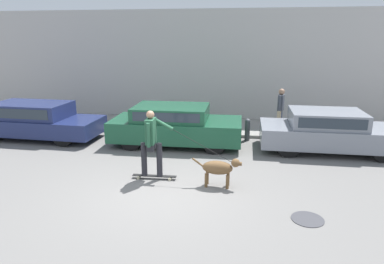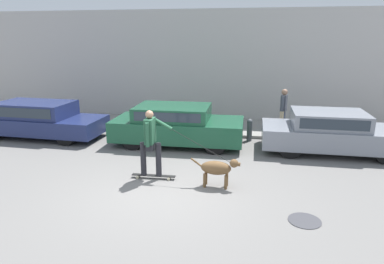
{
  "view_description": "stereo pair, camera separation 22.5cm",
  "coord_description": "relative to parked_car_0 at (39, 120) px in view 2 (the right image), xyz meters",
  "views": [
    {
      "loc": [
        1.73,
        -6.93,
        3.34
      ],
      "look_at": [
        0.42,
        1.66,
        0.95
      ],
      "focal_mm": 32.0,
      "sensor_mm": 36.0,
      "label": 1
    },
    {
      "loc": [
        1.95,
        -6.89,
        3.34
      ],
      "look_at": [
        0.42,
        1.66,
        0.95
      ],
      "focal_mm": 32.0,
      "sensor_mm": 36.0,
      "label": 2
    }
  ],
  "objects": [
    {
      "name": "ground_plane",
      "position": [
        5.29,
        -3.52,
        -0.62
      ],
      "size": [
        36.0,
        36.0,
        0.0
      ],
      "primitive_type": "plane",
      "color": "slate"
    },
    {
      "name": "back_wall",
      "position": [
        5.29,
        3.71,
        1.62
      ],
      "size": [
        32.0,
        0.3,
        4.46
      ],
      "color": "#B2ADA8",
      "rests_on": "ground_plane"
    },
    {
      "name": "sidewalk_curb",
      "position": [
        5.29,
        2.29,
        -0.56
      ],
      "size": [
        30.0,
        2.49,
        0.1
      ],
      "color": "gray",
      "rests_on": "ground_plane"
    },
    {
      "name": "parked_car_0",
      "position": [
        0.0,
        0.0,
        0.0
      ],
      "size": [
        4.43,
        1.81,
        1.23
      ],
      "rotation": [
        0.0,
        0.0,
        -0.04
      ],
      "color": "black",
      "rests_on": "ground_plane"
    },
    {
      "name": "parked_car_1",
      "position": [
        4.87,
        -0.0,
        0.02
      ],
      "size": [
        4.16,
        1.86,
        1.27
      ],
      "rotation": [
        0.0,
        0.0,
        0.01
      ],
      "color": "black",
      "rests_on": "ground_plane"
    },
    {
      "name": "parked_car_2",
      "position": [
        9.62,
        -0.0,
        0.0
      ],
      "size": [
        4.17,
        1.75,
        1.25
      ],
      "rotation": [
        0.0,
        0.0,
        -0.01
      ],
      "color": "black",
      "rests_on": "ground_plane"
    },
    {
      "name": "dog",
      "position": [
        6.52,
        -3.08,
        -0.16
      ],
      "size": [
        1.16,
        0.35,
        0.71
      ],
      "rotation": [
        0.0,
        0.0,
        -0.04
      ],
      "color": "brown",
      "rests_on": "ground_plane"
    },
    {
      "name": "skateboarder",
      "position": [
        4.89,
        -2.88,
        0.36
      ],
      "size": [
        2.51,
        0.58,
        1.71
      ],
      "rotation": [
        0.0,
        0.0,
        0.03
      ],
      "color": "beige",
      "rests_on": "ground_plane"
    },
    {
      "name": "pedestrian_with_bag",
      "position": [
        8.32,
        1.72,
        0.35
      ],
      "size": [
        0.28,
        0.61,
        1.54
      ],
      "rotation": [
        0.0,
        0.0,
        2.88
      ],
      "color": "#3D4760",
      "rests_on": "sidewalk_curb"
    },
    {
      "name": "manhole_cover",
      "position": [
        8.32,
        -4.33,
        -0.61
      ],
      "size": [
        0.62,
        0.62,
        0.01
      ],
      "color": "#38383D",
      "rests_on": "ground_plane"
    },
    {
      "name": "fire_hydrant",
      "position": [
        7.18,
        0.8,
        -0.22
      ],
      "size": [
        0.18,
        0.18,
        0.75
      ],
      "color": "#4C5156",
      "rests_on": "ground_plane"
    }
  ]
}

